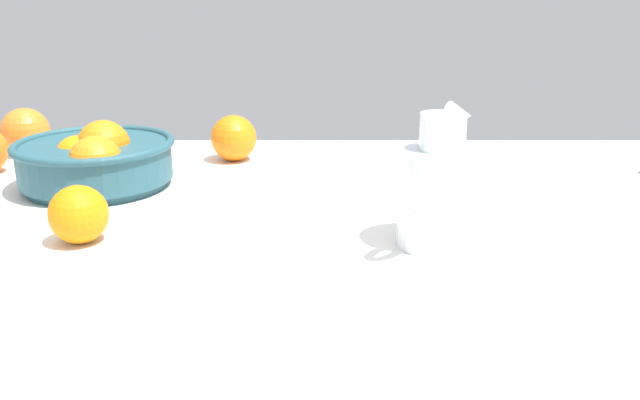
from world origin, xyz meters
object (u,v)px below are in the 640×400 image
juice_pitcher (440,199)px  loose_orange_0 (80,214)px  spoon (628,169)px  fruit_bowl (98,159)px  loose_orange_1 (27,132)px  loose_orange_2 (235,138)px

juice_pitcher → loose_orange_0: juice_pitcher is taller
spoon → juice_pitcher: bearing=-139.0°
fruit_bowl → juice_pitcher: bearing=-26.1°
fruit_bowl → loose_orange_0: bearing=-77.3°
loose_orange_0 → spoon: loose_orange_0 is taller
loose_orange_0 → spoon: bearing=21.4°
loose_orange_1 → spoon: 105.41cm
loose_orange_0 → loose_orange_2: loose_orange_2 is taller
fruit_bowl → loose_orange_2: (18.98, 16.19, -0.46)cm
spoon → loose_orange_2: bearing=173.5°
spoon → loose_orange_1: bearing=173.7°
fruit_bowl → loose_orange_2: size_ratio=2.98×
loose_orange_2 → spoon: 66.88cm
juice_pitcher → spoon: 49.52cm
fruit_bowl → juice_pitcher: (48.15, -23.64, 1.31)cm
loose_orange_1 → loose_orange_2: size_ratio=1.07×
juice_pitcher → fruit_bowl: bearing=153.9°
loose_orange_2 → juice_pitcher: bearing=-53.8°
loose_orange_0 → loose_orange_1: 49.56cm
loose_orange_1 → fruit_bowl: bearing=-46.3°
fruit_bowl → loose_orange_1: 28.01cm
loose_orange_2 → spoon: bearing=-6.5°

